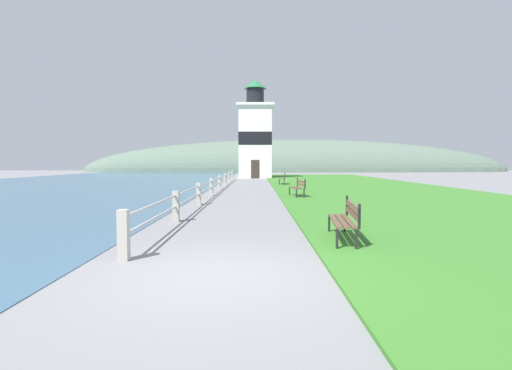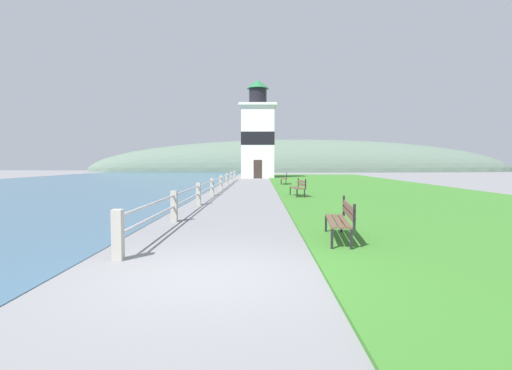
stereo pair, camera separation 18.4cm
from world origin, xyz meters
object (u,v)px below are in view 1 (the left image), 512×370
(park_bench_near, at_px, (347,217))
(park_bench_far, at_px, (284,178))
(lighthouse, at_px, (257,136))
(park_bench_midway, at_px, (300,187))

(park_bench_near, height_order, park_bench_far, same)
(park_bench_near, relative_size, lighthouse, 0.19)
(park_bench_near, xyz_separation_m, park_bench_far, (0.13, 22.16, -0.00))
(park_bench_far, bearing_deg, park_bench_near, 93.55)
(park_bench_midway, bearing_deg, park_bench_far, -97.59)
(park_bench_midway, bearing_deg, park_bench_near, 81.51)
(park_bench_far, bearing_deg, lighthouse, -77.22)
(lighthouse, bearing_deg, park_bench_near, -86.75)
(park_bench_near, bearing_deg, park_bench_midway, -84.86)
(park_bench_far, bearing_deg, park_bench_midway, 94.00)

